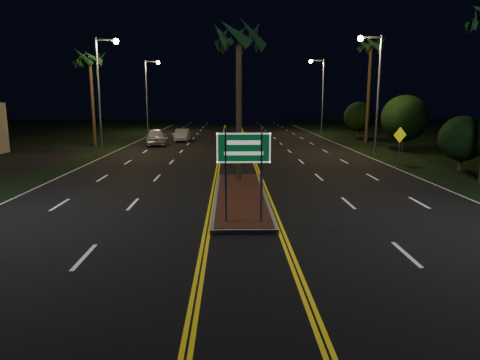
{
  "coord_description": "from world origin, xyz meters",
  "views": [
    {
      "loc": [
        -0.45,
        -11.31,
        4.31
      ],
      "look_at": [
        -0.16,
        1.31,
        1.9
      ],
      "focal_mm": 32.0,
      "sensor_mm": 36.0,
      "label": 1
    }
  ],
  "objects_px": {
    "streetlight_right_far": "(320,87)",
    "car_far": "(182,134)",
    "median_island": "(241,196)",
    "shrub_far": "(359,117)",
    "streetlight_right_mid": "(374,81)",
    "palm_right_far": "(371,46)",
    "shrub_near": "(462,139)",
    "shrub_mid": "(405,118)",
    "highway_sign": "(244,157)",
    "warning_sign": "(400,140)",
    "streetlight_left_far": "(149,88)",
    "streetlight_left_mid": "(103,81)",
    "palm_left_far": "(90,59)",
    "car_near": "(156,135)",
    "palm_median": "(239,37)"
  },
  "relations": [
    {
      "from": "streetlight_right_far",
      "to": "car_far",
      "type": "xyz_separation_m",
      "value": [
        -16.0,
        -8.99,
        -4.93
      ]
    },
    {
      "from": "median_island",
      "to": "shrub_far",
      "type": "height_order",
      "value": "shrub_far"
    },
    {
      "from": "streetlight_right_mid",
      "to": "palm_right_far",
      "type": "height_order",
      "value": "palm_right_far"
    },
    {
      "from": "shrub_near",
      "to": "shrub_mid",
      "type": "relative_size",
      "value": 0.71
    },
    {
      "from": "highway_sign",
      "to": "car_far",
      "type": "height_order",
      "value": "highway_sign"
    },
    {
      "from": "palm_right_far",
      "to": "shrub_far",
      "type": "height_order",
      "value": "palm_right_far"
    },
    {
      "from": "car_far",
      "to": "warning_sign",
      "type": "relative_size",
      "value": 1.77
    },
    {
      "from": "streetlight_left_far",
      "to": "streetlight_right_far",
      "type": "bearing_deg",
      "value": -5.38
    },
    {
      "from": "highway_sign",
      "to": "shrub_mid",
      "type": "relative_size",
      "value": 0.69
    },
    {
      "from": "median_island",
      "to": "palm_right_far",
      "type": "relative_size",
      "value": 1.0
    },
    {
      "from": "median_island",
      "to": "highway_sign",
      "type": "relative_size",
      "value": 3.2
    },
    {
      "from": "streetlight_right_far",
      "to": "shrub_mid",
      "type": "height_order",
      "value": "streetlight_right_far"
    },
    {
      "from": "median_island",
      "to": "streetlight_left_mid",
      "type": "relative_size",
      "value": 1.14
    },
    {
      "from": "streetlight_left_mid",
      "to": "car_far",
      "type": "bearing_deg",
      "value": 59.89
    },
    {
      "from": "median_island",
      "to": "streetlight_right_far",
      "type": "relative_size",
      "value": 1.14
    },
    {
      "from": "palm_left_far",
      "to": "car_near",
      "type": "height_order",
      "value": "palm_left_far"
    },
    {
      "from": "palm_median",
      "to": "car_far",
      "type": "distance_m",
      "value": 24.05
    },
    {
      "from": "streetlight_right_far",
      "to": "median_island",
      "type": "bearing_deg",
      "value": -106.87
    },
    {
      "from": "streetlight_right_far",
      "to": "palm_median",
      "type": "distance_m",
      "value": 33.28
    },
    {
      "from": "streetlight_left_far",
      "to": "shrub_near",
      "type": "xyz_separation_m",
      "value": [
        24.11,
        -30.0,
        -3.71
      ]
    },
    {
      "from": "streetlight_right_far",
      "to": "palm_left_far",
      "type": "bearing_deg",
      "value": -149.12
    },
    {
      "from": "highway_sign",
      "to": "palm_left_far",
      "type": "xyz_separation_m",
      "value": [
        -12.8,
        25.2,
        5.34
      ]
    },
    {
      "from": "shrub_near",
      "to": "shrub_mid",
      "type": "bearing_deg",
      "value": 87.14
    },
    {
      "from": "palm_left_far",
      "to": "car_near",
      "type": "xyz_separation_m",
      "value": [
        5.36,
        1.18,
        -6.85
      ]
    },
    {
      "from": "streetlight_left_mid",
      "to": "warning_sign",
      "type": "height_order",
      "value": "streetlight_left_mid"
    },
    {
      "from": "palm_median",
      "to": "shrub_far",
      "type": "height_order",
      "value": "palm_median"
    },
    {
      "from": "streetlight_right_far",
      "to": "warning_sign",
      "type": "relative_size",
      "value": 3.66
    },
    {
      "from": "median_island",
      "to": "palm_median",
      "type": "bearing_deg",
      "value": 90.0
    },
    {
      "from": "shrub_near",
      "to": "car_far",
      "type": "relative_size",
      "value": 0.76
    },
    {
      "from": "streetlight_right_mid",
      "to": "shrub_near",
      "type": "relative_size",
      "value": 2.73
    },
    {
      "from": "median_island",
      "to": "palm_median",
      "type": "relative_size",
      "value": 1.23
    },
    {
      "from": "streetlight_left_mid",
      "to": "palm_right_far",
      "type": "height_order",
      "value": "palm_right_far"
    },
    {
      "from": "highway_sign",
      "to": "median_island",
      "type": "bearing_deg",
      "value": 90.0
    },
    {
      "from": "streetlight_right_far",
      "to": "shrub_near",
      "type": "bearing_deg",
      "value": -84.11
    },
    {
      "from": "warning_sign",
      "to": "shrub_near",
      "type": "bearing_deg",
      "value": -65.21
    },
    {
      "from": "highway_sign",
      "to": "car_near",
      "type": "relative_size",
      "value": 0.59
    },
    {
      "from": "median_island",
      "to": "streetlight_left_mid",
      "type": "height_order",
      "value": "streetlight_left_mid"
    },
    {
      "from": "shrub_near",
      "to": "car_near",
      "type": "bearing_deg",
      "value": 144.06
    },
    {
      "from": "streetlight_left_far",
      "to": "shrub_mid",
      "type": "bearing_deg",
      "value": -39.1
    },
    {
      "from": "palm_median",
      "to": "shrub_far",
      "type": "relative_size",
      "value": 2.1
    },
    {
      "from": "streetlight_right_far",
      "to": "shrub_near",
      "type": "xyz_separation_m",
      "value": [
        2.89,
        -28.0,
        -3.71
      ]
    },
    {
      "from": "warning_sign",
      "to": "car_far",
      "type": "bearing_deg",
      "value": 115.04
    },
    {
      "from": "streetlight_left_mid",
      "to": "streetlight_right_far",
      "type": "height_order",
      "value": "same"
    },
    {
      "from": "streetlight_right_mid",
      "to": "shrub_near",
      "type": "distance_m",
      "value": 9.28
    },
    {
      "from": "streetlight_left_far",
      "to": "warning_sign",
      "type": "xyz_separation_m",
      "value": [
        21.41,
        -27.26,
        -4.06
      ]
    },
    {
      "from": "palm_right_far",
      "to": "shrub_mid",
      "type": "relative_size",
      "value": 2.23
    },
    {
      "from": "shrub_mid",
      "to": "shrub_far",
      "type": "relative_size",
      "value": 1.17
    },
    {
      "from": "streetlight_right_mid",
      "to": "palm_right_far",
      "type": "bearing_deg",
      "value": 74.71
    },
    {
      "from": "streetlight_left_mid",
      "to": "warning_sign",
      "type": "distance_m",
      "value": 22.97
    },
    {
      "from": "highway_sign",
      "to": "streetlight_right_far",
      "type": "height_order",
      "value": "streetlight_right_far"
    }
  ]
}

